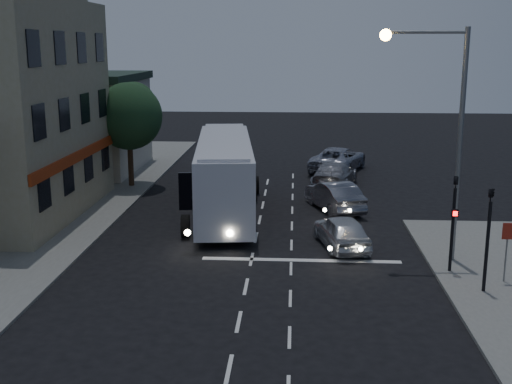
# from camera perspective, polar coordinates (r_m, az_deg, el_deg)

# --- Properties ---
(ground) EXTENTS (120.00, 120.00, 0.00)m
(ground) POSITION_cam_1_polar(r_m,az_deg,el_deg) (24.17, -0.72, -7.54)
(ground) COLOR black
(sidewalk_far) EXTENTS (12.00, 50.00, 0.12)m
(sidewalk_far) POSITION_cam_1_polar(r_m,az_deg,el_deg) (34.94, -21.49, -1.88)
(sidewalk_far) COLOR slate
(sidewalk_far) RESTS_ON ground
(road_markings) EXTENTS (8.00, 30.55, 0.01)m
(road_markings) POSITION_cam_1_polar(r_m,az_deg,el_deg) (27.24, 2.50, -5.15)
(road_markings) COLOR silver
(road_markings) RESTS_ON ground
(tour_bus) EXTENTS (3.95, 12.82, 3.87)m
(tour_bus) POSITION_cam_1_polar(r_m,az_deg,el_deg) (32.69, -2.81, 1.70)
(tour_bus) COLOR silver
(tour_bus) RESTS_ON ground
(car_suv) EXTENTS (2.54, 4.45, 1.43)m
(car_suv) POSITION_cam_1_polar(r_m,az_deg,el_deg) (27.57, 7.61, -3.49)
(car_suv) COLOR silver
(car_suv) RESTS_ON ground
(car_sedan_a) EXTENTS (3.10, 4.96, 1.54)m
(car_sedan_a) POSITION_cam_1_polar(r_m,az_deg,el_deg) (33.67, 6.97, -0.35)
(car_sedan_a) COLOR gray
(car_sedan_a) RESTS_ON ground
(car_sedan_b) EXTENTS (3.39, 5.78, 1.57)m
(car_sedan_b) POSITION_cam_1_polar(r_m,az_deg,el_deg) (39.12, 6.97, 1.54)
(car_sedan_b) COLOR gray
(car_sedan_b) RESTS_ON ground
(car_sedan_c) EXTENTS (4.57, 6.54, 1.66)m
(car_sedan_c) POSITION_cam_1_polar(r_m,az_deg,el_deg) (44.23, 7.31, 2.92)
(car_sedan_c) COLOR #9498A8
(car_sedan_c) RESTS_ON ground
(traffic_signal_main) EXTENTS (0.25, 0.35, 4.10)m
(traffic_signal_main) POSITION_cam_1_polar(r_m,az_deg,el_deg) (24.85, 17.17, -1.71)
(traffic_signal_main) COLOR black
(traffic_signal_main) RESTS_ON sidewalk_near
(traffic_signal_side) EXTENTS (0.18, 0.15, 4.10)m
(traffic_signal_side) POSITION_cam_1_polar(r_m,az_deg,el_deg) (23.19, 19.98, -2.96)
(traffic_signal_side) COLOR black
(traffic_signal_side) RESTS_ON sidewalk_near
(regulatory_sign) EXTENTS (0.45, 0.12, 2.20)m
(regulatory_sign) POSITION_cam_1_polar(r_m,az_deg,el_deg) (24.59, 21.45, -4.19)
(regulatory_sign) COLOR slate
(regulatory_sign) RESTS_ON sidewalk_near
(streetlight) EXTENTS (3.32, 0.44, 9.00)m
(streetlight) POSITION_cam_1_polar(r_m,az_deg,el_deg) (25.57, 16.37, 6.30)
(streetlight) COLOR slate
(streetlight) RESTS_ON sidewalk_near
(low_building_north) EXTENTS (9.40, 9.40, 6.50)m
(low_building_north) POSITION_cam_1_polar(r_m,az_deg,el_deg) (45.49, -16.13, 6.05)
(low_building_north) COLOR #B4A99D
(low_building_north) RESTS_ON sidewalk_far
(street_tree) EXTENTS (4.00, 4.00, 6.20)m
(street_tree) POSITION_cam_1_polar(r_m,az_deg,el_deg) (39.08, -11.27, 6.89)
(street_tree) COLOR black
(street_tree) RESTS_ON sidewalk_far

